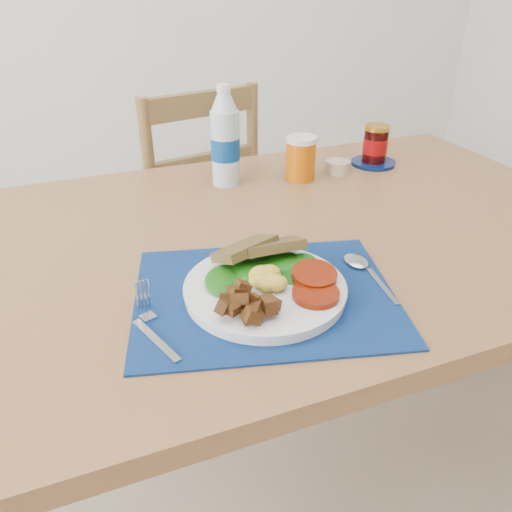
{
  "coord_description": "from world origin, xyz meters",
  "views": [
    {
      "loc": [
        -0.4,
        -0.63,
        1.22
      ],
      "look_at": [
        -0.14,
        0.03,
        0.8
      ],
      "focal_mm": 35.0,
      "sensor_mm": 36.0,
      "label": 1
    }
  ],
  "objects_px": {
    "breakfast_plate": "(263,287)",
    "jam_on_saucer": "(375,148)",
    "chair_far": "(191,192)",
    "water_bottle": "(225,142)",
    "juice_glass": "(301,159)"
  },
  "relations": [
    {
      "from": "chair_far",
      "to": "jam_on_saucer",
      "type": "height_order",
      "value": "chair_far"
    },
    {
      "from": "chair_far",
      "to": "jam_on_saucer",
      "type": "xyz_separation_m",
      "value": [
        0.41,
        -0.43,
        0.23
      ]
    },
    {
      "from": "breakfast_plate",
      "to": "water_bottle",
      "type": "bearing_deg",
      "value": 66.03
    },
    {
      "from": "chair_far",
      "to": "breakfast_plate",
      "type": "height_order",
      "value": "chair_far"
    },
    {
      "from": "chair_far",
      "to": "jam_on_saucer",
      "type": "distance_m",
      "value": 0.64
    },
    {
      "from": "chair_far",
      "to": "breakfast_plate",
      "type": "relative_size",
      "value": 4.27
    },
    {
      "from": "juice_glass",
      "to": "chair_far",
      "type": "bearing_deg",
      "value": 111.41
    },
    {
      "from": "breakfast_plate",
      "to": "jam_on_saucer",
      "type": "distance_m",
      "value": 0.71
    },
    {
      "from": "chair_far",
      "to": "water_bottle",
      "type": "distance_m",
      "value": 0.51
    },
    {
      "from": "juice_glass",
      "to": "jam_on_saucer",
      "type": "distance_m",
      "value": 0.23
    },
    {
      "from": "jam_on_saucer",
      "to": "water_bottle",
      "type": "bearing_deg",
      "value": 177.86
    },
    {
      "from": "chair_far",
      "to": "breakfast_plate",
      "type": "xyz_separation_m",
      "value": [
        -0.11,
        -0.91,
        0.21
      ]
    },
    {
      "from": "breakfast_plate",
      "to": "jam_on_saucer",
      "type": "bearing_deg",
      "value": 30.52
    },
    {
      "from": "water_bottle",
      "to": "chair_far",
      "type": "bearing_deg",
      "value": 89.27
    },
    {
      "from": "juice_glass",
      "to": "jam_on_saucer",
      "type": "height_order",
      "value": "jam_on_saucer"
    }
  ]
}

